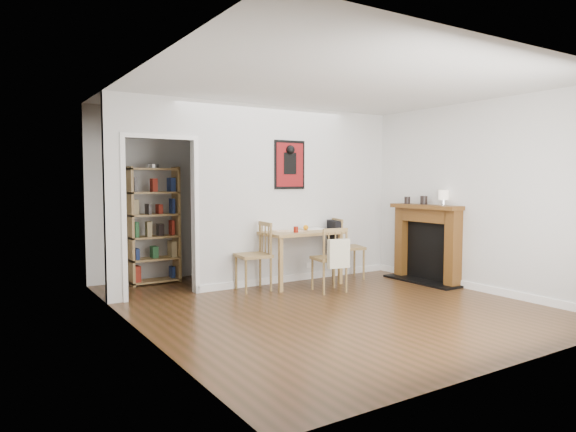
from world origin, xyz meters
TOP-DOWN VIEW (x-y plane):
  - ground at (0.00, 0.00)m, footprint 5.20×5.20m
  - room_shell at (0.10, 1.34)m, footprint 5.20×5.20m
  - dining_table at (0.42, 1.10)m, footprint 1.15×0.73m
  - chair_left at (-0.35, 1.10)m, footprint 0.52×0.52m
  - chair_right at (1.31, 1.10)m, footprint 0.63×0.58m
  - chair_front at (0.50, 0.48)m, footprint 0.51×0.56m
  - bookshelf at (-1.34, 2.33)m, footprint 0.72×0.29m
  - fireplace at (2.16, 0.25)m, footprint 0.45×1.25m
  - red_glass at (0.25, 0.94)m, footprint 0.07×0.07m
  - orange_fruit at (0.57, 1.15)m, footprint 0.08×0.08m
  - placemat at (0.28, 1.18)m, footprint 0.49×0.42m
  - notebook at (0.72, 1.20)m, footprint 0.31×0.23m
  - mantel_lamp at (2.15, -0.05)m, footprint 0.14×0.14m
  - ceramic_jar_a at (2.14, 0.32)m, footprint 0.11×0.11m
  - ceramic_jar_b at (2.08, 0.59)m, footprint 0.09×0.09m

SIDE VIEW (x-z plane):
  - ground at x=0.00m, z-range 0.00..0.00m
  - chair_front at x=0.50m, z-range 0.01..0.89m
  - chair_left at x=-0.35m, z-range 0.00..0.95m
  - chair_right at x=1.31m, z-range 0.02..0.95m
  - fireplace at x=2.16m, z-range 0.04..1.20m
  - dining_table at x=0.42m, z-range 0.30..1.08m
  - placemat at x=0.28m, z-range 0.79..0.79m
  - notebook at x=0.72m, z-range 0.79..0.80m
  - orange_fruit at x=0.57m, z-range 0.79..0.86m
  - red_glass at x=0.25m, z-range 0.79..0.87m
  - bookshelf at x=-1.34m, z-range -0.01..1.71m
  - ceramic_jar_b at x=2.08m, z-range 1.16..1.27m
  - ceramic_jar_a at x=2.14m, z-range 1.16..1.29m
  - mantel_lamp at x=2.15m, z-range 1.19..1.41m
  - room_shell at x=0.10m, z-range -1.30..3.90m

